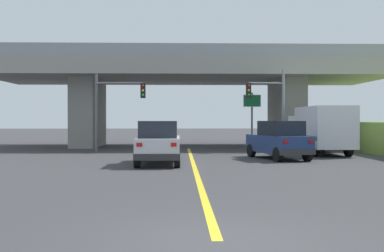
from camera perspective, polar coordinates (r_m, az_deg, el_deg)
ground at (r=36.56m, az=-0.51°, el=-2.51°), size 160.00×160.00×0.00m
overpass_bridge at (r=36.63m, az=-0.51°, el=5.43°), size 29.92×10.19×7.29m
lane_divider_stripe at (r=20.83m, az=0.25°, el=-4.94°), size 0.20×25.82×0.01m
suv_lead at (r=21.65m, az=-4.09°, el=-2.04°), size 1.98×4.57×2.02m
suv_crossing at (r=24.94m, az=10.62°, el=-1.70°), size 2.90×4.76×2.02m
box_truck at (r=29.39m, az=15.48°, el=-0.33°), size 2.33×7.02×2.86m
traffic_signal_nearside at (r=30.48m, az=9.63°, el=2.99°), size 2.51×0.36×5.35m
traffic_signal_farside at (r=30.64m, az=-9.55°, el=2.96°), size 3.28×0.36×5.06m
highway_sign at (r=34.80m, az=7.38°, el=2.17°), size 1.31×0.17×4.12m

